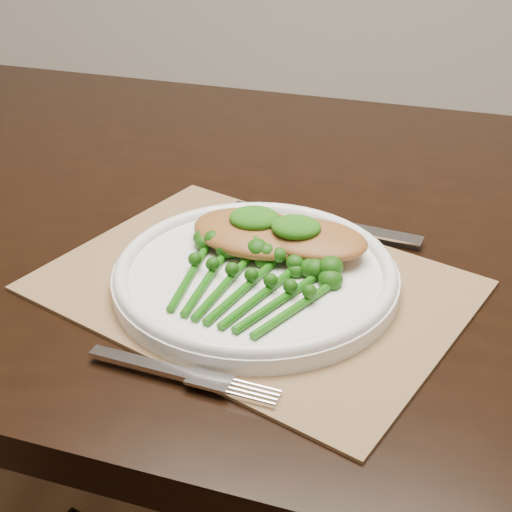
% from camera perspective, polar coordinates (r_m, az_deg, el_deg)
% --- Properties ---
extents(dining_table, '(1.71, 1.12, 0.75)m').
position_cam_1_polar(dining_table, '(1.12, 2.86, -13.58)').
color(dining_table, black).
rests_on(dining_table, ground).
extents(placemat, '(0.51, 0.45, 0.00)m').
position_cam_1_polar(placemat, '(0.74, -0.20, -2.38)').
color(placemat, olive).
rests_on(placemat, dining_table).
extents(dinner_plate, '(0.30, 0.30, 0.03)m').
position_cam_1_polar(dinner_plate, '(0.74, -0.03, -1.40)').
color(dinner_plate, white).
rests_on(dinner_plate, placemat).
extents(knife, '(0.23, 0.07, 0.01)m').
position_cam_1_polar(knife, '(0.86, 4.03, 2.94)').
color(knife, silver).
rests_on(knife, placemat).
extents(fork, '(0.18, 0.05, 0.01)m').
position_cam_1_polar(fork, '(0.62, -4.98, -9.61)').
color(fork, silver).
rests_on(fork, placemat).
extents(chicken_fillet_left, '(0.17, 0.14, 0.03)m').
position_cam_1_polar(chicken_fillet_left, '(0.77, -0.14, 1.84)').
color(chicken_fillet_left, '#9B612D').
rests_on(chicken_fillet_left, dinner_plate).
extents(chicken_fillet_right, '(0.13, 0.11, 0.02)m').
position_cam_1_polar(chicken_fillet_right, '(0.76, 4.53, 1.38)').
color(chicken_fillet_right, '#9B612D').
rests_on(chicken_fillet_right, dinner_plate).
extents(pesto_dollop_left, '(0.06, 0.05, 0.02)m').
position_cam_1_polar(pesto_dollop_left, '(0.77, -0.11, 3.04)').
color(pesto_dollop_left, '#174F0B').
rests_on(pesto_dollop_left, chicken_fillet_left).
extents(pesto_dollop_right, '(0.05, 0.04, 0.02)m').
position_cam_1_polar(pesto_dollop_right, '(0.75, 3.23, 2.33)').
color(pesto_dollop_right, '#174F0B').
rests_on(pesto_dollop_right, chicken_fillet_right).
extents(broccolini_bundle, '(0.18, 0.20, 0.04)m').
position_cam_1_polar(broccolini_bundle, '(0.69, -1.17, -2.79)').
color(broccolini_bundle, '#15560B').
rests_on(broccolini_bundle, dinner_plate).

